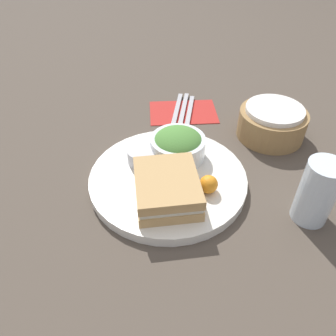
{
  "coord_description": "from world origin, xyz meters",
  "views": [
    {
      "loc": [
        0.51,
        -0.03,
        0.49
      ],
      "look_at": [
        0.0,
        0.0,
        0.04
      ],
      "focal_mm": 35.0,
      "sensor_mm": 36.0,
      "label": 1
    }
  ],
  "objects": [
    {
      "name": "sandwich",
      "position": [
        0.06,
        -0.01,
        0.05
      ],
      "size": [
        0.15,
        0.13,
        0.05
      ],
      "color": "tan",
      "rests_on": "plate"
    },
    {
      "name": "drink_glass",
      "position": [
        0.11,
        0.26,
        0.07
      ],
      "size": [
        0.07,
        0.07,
        0.13
      ],
      "primitive_type": "cylinder",
      "color": "silver",
      "rests_on": "ground_plane"
    },
    {
      "name": "knife",
      "position": [
        -0.28,
        0.06,
        0.01
      ],
      "size": [
        0.19,
        0.05,
        0.01
      ],
      "primitive_type": "cube",
      "rotation": [
        0.0,
        0.0,
        2.93
      ],
      "color": "#B2B2B7",
      "rests_on": "napkin"
    },
    {
      "name": "salad_bowl",
      "position": [
        -0.06,
        0.03,
        0.05
      ],
      "size": [
        0.12,
        0.12,
        0.07
      ],
      "color": "white",
      "rests_on": "plate"
    },
    {
      "name": "spoon",
      "position": [
        -0.28,
        0.08,
        0.01
      ],
      "size": [
        0.16,
        0.05,
        0.01
      ],
      "primitive_type": "cube",
      "rotation": [
        0.0,
        0.0,
        2.93
      ],
      "color": "#B2B2B7",
      "rests_on": "napkin"
    },
    {
      "name": "napkin",
      "position": [
        -0.28,
        0.06,
        0.0
      ],
      "size": [
        0.13,
        0.19,
        0.0
      ],
      "primitive_type": "cube",
      "color": "#B22823",
      "rests_on": "ground_plane"
    },
    {
      "name": "bread_basket",
      "position": [
        -0.16,
        0.27,
        0.04
      ],
      "size": [
        0.16,
        0.16,
        0.08
      ],
      "color": "#997547",
      "rests_on": "ground_plane"
    },
    {
      "name": "dressing_cup",
      "position": [
        -0.05,
        -0.05,
        0.04
      ],
      "size": [
        0.07,
        0.07,
        0.03
      ],
      "primitive_type": "cylinder",
      "color": "#B7B7BC",
      "rests_on": "plate"
    },
    {
      "name": "plate",
      "position": [
        0.0,
        0.0,
        0.01
      ],
      "size": [
        0.33,
        0.33,
        0.02
      ],
      "primitive_type": "cylinder",
      "color": "white",
      "rests_on": "ground_plane"
    },
    {
      "name": "ground_plane",
      "position": [
        0.0,
        0.0,
        0.0
      ],
      "size": [
        4.0,
        4.0,
        0.0
      ],
      "primitive_type": "plane",
      "color": "#4C4238"
    },
    {
      "name": "orange_wedge",
      "position": [
        0.05,
        0.08,
        0.04
      ],
      "size": [
        0.04,
        0.04,
        0.04
      ],
      "primitive_type": "sphere",
      "color": "orange",
      "rests_on": "plate"
    },
    {
      "name": "fork",
      "position": [
        -0.29,
        0.04,
        0.01
      ],
      "size": [
        0.18,
        0.05,
        0.01
      ],
      "primitive_type": "cube",
      "rotation": [
        0.0,
        0.0,
        2.93
      ],
      "color": "#B2B2B7",
      "rests_on": "napkin"
    }
  ]
}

